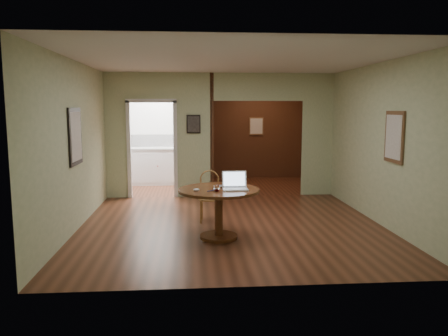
{
  "coord_description": "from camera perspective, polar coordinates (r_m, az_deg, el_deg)",
  "views": [
    {
      "loc": [
        -0.66,
        -7.03,
        1.94
      ],
      "look_at": [
        -0.14,
        -0.2,
        1.0
      ],
      "focal_mm": 35.0,
      "sensor_mm": 36.0,
      "label": 1
    }
  ],
  "objects": [
    {
      "name": "chair",
      "position": [
        7.55,
        -1.94,
        -3.29
      ],
      "size": [
        0.41,
        0.41,
        0.88
      ],
      "rotation": [
        0.0,
        0.0,
        -0.11
      ],
      "color": "#B0723E",
      "rests_on": "ground"
    },
    {
      "name": "wine_glass",
      "position": [
        6.25,
        -0.93,
        -2.63
      ],
      "size": [
        0.09,
        0.09,
        0.11
      ],
      "primitive_type": null,
      "color": "white",
      "rests_on": "dining_table"
    },
    {
      "name": "kitchen_cabinet",
      "position": [
        11.34,
        -7.8,
        0.3
      ],
      "size": [
        2.06,
        0.6,
        0.94
      ],
      "color": "white",
      "rests_on": "ground"
    },
    {
      "name": "grocery_bag",
      "position": [
        11.26,
        -3.78,
        3.47
      ],
      "size": [
        0.31,
        0.27,
        0.3
      ],
      "primitive_type": "ellipsoid",
      "rotation": [
        0.0,
        0.0,
        -0.04
      ],
      "color": "beige",
      "rests_on": "kitchen_cabinet"
    },
    {
      "name": "mouse",
      "position": [
        6.29,
        -3.62,
        -2.88
      ],
      "size": [
        0.11,
        0.08,
        0.04
      ],
      "primitive_type": "ellipsoid",
      "rotation": [
        0.0,
        0.0,
        0.34
      ],
      "color": "silver",
      "rests_on": "dining_table"
    },
    {
      "name": "room_shell",
      "position": [
        10.15,
        -3.27,
        4.11
      ],
      "size": [
        5.2,
        7.5,
        5.0
      ],
      "color": "silver",
      "rests_on": "ground"
    },
    {
      "name": "floor",
      "position": [
        7.32,
        1.0,
        -7.57
      ],
      "size": [
        5.0,
        5.0,
        0.0
      ],
      "primitive_type": "plane",
      "color": "#442213",
      "rests_on": "ground"
    },
    {
      "name": "closed_laptop",
      "position": [
        6.6,
        0.38,
        -2.41
      ],
      "size": [
        0.4,
        0.35,
        0.03
      ],
      "primitive_type": "imported",
      "rotation": [
        0.0,
        0.0,
        0.51
      ],
      "color": "#B5B5BA",
      "rests_on": "dining_table"
    },
    {
      "name": "open_laptop",
      "position": [
        6.45,
        1.42,
        -2.17
      ],
      "size": [
        0.37,
        0.31,
        0.26
      ],
      "rotation": [
        0.0,
        0.0,
        0.0
      ],
      "color": "silver",
      "rests_on": "dining_table"
    },
    {
      "name": "dining_table",
      "position": [
        6.51,
        -0.7,
        -4.43
      ],
      "size": [
        1.21,
        1.21,
        0.76
      ],
      "rotation": [
        0.0,
        0.0,
        0.33
      ],
      "color": "#612B18",
      "rests_on": "ground"
    },
    {
      "name": "pen",
      "position": [
        6.31,
        -1.72,
        -2.97
      ],
      "size": [
        0.12,
        0.11,
        0.01
      ],
      "primitive_type": "cylinder",
      "rotation": [
        0.0,
        1.57,
        0.76
      ],
      "color": "navy",
      "rests_on": "dining_table"
    }
  ]
}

